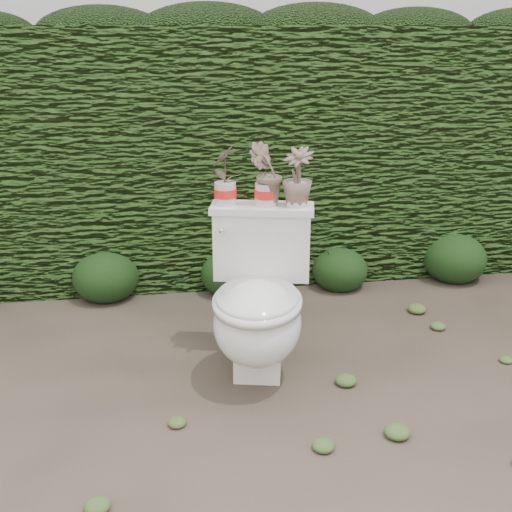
{
  "coord_description": "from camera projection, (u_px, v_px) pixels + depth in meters",
  "views": [
    {
      "loc": [
        -0.35,
        -2.67,
        1.59
      ],
      "look_at": [
        0.09,
        0.2,
        0.55
      ],
      "focal_mm": 45.0,
      "sensor_mm": 36.0,
      "label": 1
    }
  ],
  "objects": [
    {
      "name": "potted_plant_right",
      "position": [
        297.0,
        179.0,
        3.05
      ],
      "size": [
        0.21,
        0.21,
        0.27
      ],
      "primitive_type": "imported",
      "rotation": [
        0.0,
        0.0,
        5.69
      ],
      "color": "#2A7825",
      "rests_on": "toilet"
    },
    {
      "name": "liriope_clump_2",
      "position": [
        105.0,
        272.0,
        3.95
      ],
      "size": [
        0.41,
        0.41,
        0.33
      ],
      "primitive_type": "ellipsoid",
      "color": "#1D3813",
      "rests_on": "ground"
    },
    {
      "name": "liriope_clump_3",
      "position": [
        231.0,
        269.0,
        4.04
      ],
      "size": [
        0.38,
        0.38,
        0.3
      ],
      "primitive_type": "ellipsoid",
      "color": "#1D3813",
      "rests_on": "ground"
    },
    {
      "name": "hedge",
      "position": [
        211.0,
        152.0,
        4.29
      ],
      "size": [
        8.0,
        1.0,
        1.6
      ],
      "primitive_type": "cube",
      "color": "#32551C",
      "rests_on": "ground"
    },
    {
      "name": "liriope_clump_5",
      "position": [
        455.0,
        254.0,
        4.25
      ],
      "size": [
        0.42,
        0.42,
        0.33
      ],
      "primitive_type": "ellipsoid",
      "color": "#1D3813",
      "rests_on": "ground"
    },
    {
      "name": "toilet",
      "position": [
        259.0,
        305.0,
        3.02
      ],
      "size": [
        0.6,
        0.76,
        0.78
      ],
      "rotation": [
        0.0,
        0.0,
        -0.23
      ],
      "color": "silver",
      "rests_on": "ground"
    },
    {
      "name": "potted_plant_left",
      "position": [
        225.0,
        176.0,
        3.07
      ],
      "size": [
        0.17,
        0.18,
        0.28
      ],
      "primitive_type": "imported",
      "rotation": [
        0.0,
        0.0,
        4.04
      ],
      "color": "#2A7825",
      "rests_on": "toilet"
    },
    {
      "name": "potted_plant_center",
      "position": [
        266.0,
        176.0,
        3.05
      ],
      "size": [
        0.16,
        0.13,
        0.29
      ],
      "primitive_type": "imported",
      "rotation": [
        0.0,
        0.0,
        3.14
      ],
      "color": "#2A7825",
      "rests_on": "toilet"
    },
    {
      "name": "liriope_clump_4",
      "position": [
        340.0,
        266.0,
        4.12
      ],
      "size": [
        0.36,
        0.36,
        0.28
      ],
      "primitive_type": "ellipsoid",
      "color": "#1D3813",
      "rests_on": "ground"
    },
    {
      "name": "ground",
      "position": [
        243.0,
        378.0,
        3.07
      ],
      "size": [
        60.0,
        60.0,
        0.0
      ],
      "primitive_type": "plane",
      "color": "brown",
      "rests_on": "ground"
    }
  ]
}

